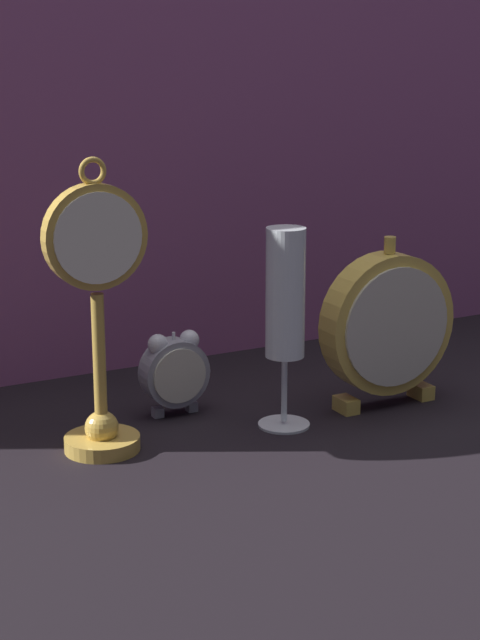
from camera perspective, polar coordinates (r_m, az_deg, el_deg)
ground_plane at (r=1.22m, az=1.77°, el=-6.28°), size 4.00×4.00×0.00m
fabric_backdrop_drape at (r=1.43m, az=-4.70°, el=11.03°), size 1.38×0.01×0.69m
pocket_watch_on_stand at (r=1.14m, az=-7.58°, el=0.10°), size 0.11×0.08×0.32m
alarm_clock_twin_bell at (r=1.27m, az=-3.52°, el=-2.65°), size 0.08×0.03×0.10m
mantel_clock_silver at (r=1.30m, az=7.88°, el=-0.25°), size 0.17×0.04×0.21m
champagne_flute at (r=1.21m, az=2.43°, el=0.70°), size 0.06×0.06×0.23m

